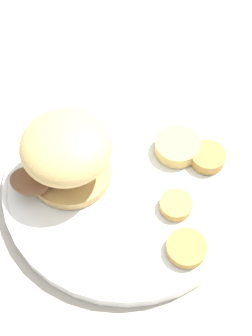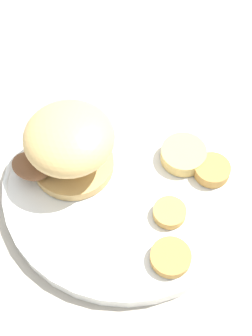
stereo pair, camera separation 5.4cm
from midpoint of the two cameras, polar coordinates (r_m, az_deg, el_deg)
ground_plane at (r=0.58m, az=2.66°, el=-2.65°), size 4.00×4.00×0.00m
dinner_plate at (r=0.57m, az=2.71°, el=-2.07°), size 0.30×0.30×0.02m
sandwich at (r=0.53m, az=-4.41°, el=2.55°), size 0.12×0.10×0.08m
potato_round_0 at (r=0.57m, az=13.11°, el=-0.46°), size 0.04×0.04×0.01m
potato_round_1 at (r=0.54m, az=8.53°, el=-5.31°), size 0.04×0.04×0.01m
potato_round_2 at (r=0.58m, az=9.67°, el=1.43°), size 0.06×0.06×0.02m
potato_round_3 at (r=0.52m, az=8.50°, el=-10.97°), size 0.04×0.04×0.01m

